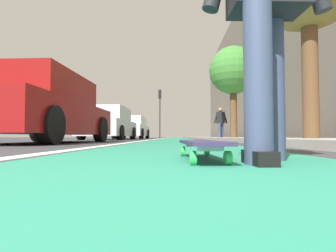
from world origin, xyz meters
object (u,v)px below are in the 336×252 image
skateboard (201,144)px  parked_car_mid (109,124)px  pedestrian_distant (221,121)px  traffic_light (160,105)px  parked_car_near (43,110)px  parked_car_far (132,128)px  street_tree_mid (233,71)px

skateboard → parked_car_mid: 11.12m
pedestrian_distant → traffic_light: bearing=20.2°
traffic_light → parked_car_near: bearing=175.7°
parked_car_far → parked_car_near: bearing=-179.8°
parked_car_near → parked_car_far: bearing=0.2°
parked_car_far → street_tree_mid: street_tree_mid is taller
parked_car_near → pedestrian_distant: (8.77, -5.37, 0.26)m
parked_car_far → pedestrian_distant: size_ratio=2.47×
parked_car_near → traffic_light: traffic_light is taller
skateboard → traffic_light: 23.89m
skateboard → parked_car_near: 5.29m
parked_car_near → street_tree_mid: 8.84m
street_tree_mid → pedestrian_distant: street_tree_mid is taller
parked_car_mid → pedestrian_distant: size_ratio=2.47×
skateboard → parked_car_far: (16.69, 3.13, 0.63)m
parked_car_near → pedestrian_distant: bearing=-31.5°
street_tree_mid → pedestrian_distant: bearing=4.8°
parked_car_near → parked_car_far: 12.44m
parked_car_near → traffic_light: size_ratio=0.98×
parked_car_mid → parked_car_near: bearing=-179.1°
traffic_light → pedestrian_distant: size_ratio=2.65×
parked_car_mid → skateboard: bearing=-163.3°
traffic_light → parked_car_far: bearing=167.8°
skateboard → parked_car_near: size_ratio=0.19×
pedestrian_distant → parked_car_mid: bearing=113.6°
skateboard → street_tree_mid: street_tree_mid is taller
parked_car_far → traffic_light: traffic_light is taller
parked_car_mid → pedestrian_distant: 5.97m
pedestrian_distant → parked_car_near: bearing=148.5°
street_tree_mid → skateboard: bearing=166.9°
pedestrian_distant → street_tree_mid: bearing=-175.2°
parked_car_near → traffic_light: bearing=-4.3°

